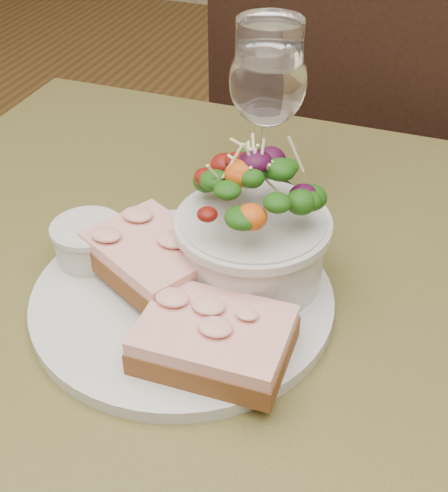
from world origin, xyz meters
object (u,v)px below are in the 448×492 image
(sandwich_back, at_px, (153,257))
(ramekin, at_px, (88,240))
(salad_bowl, at_px, (253,221))
(sandwich_front, at_px, (214,339))
(cafe_table, at_px, (218,404))
(chair_far, at_px, (353,275))
(wine_glass, at_px, (268,87))
(dinner_plate, at_px, (183,299))

(sandwich_back, bearing_deg, ramekin, -156.85)
(ramekin, height_order, salad_bowl, salad_bowl)
(sandwich_front, bearing_deg, cafe_table, 107.00)
(sandwich_front, height_order, sandwich_back, sandwich_back)
(chair_far, distance_m, salad_bowl, 0.81)
(chair_far, relative_size, sandwich_front, 7.80)
(ramekin, xyz_separation_m, salad_bowl, (0.15, 0.03, 0.04))
(chair_far, bearing_deg, salad_bowl, 99.39)
(ramekin, bearing_deg, sandwich_front, -26.56)
(salad_bowl, bearing_deg, sandwich_front, -88.12)
(sandwich_back, xyz_separation_m, salad_bowl, (0.08, 0.03, 0.04))
(sandwich_back, xyz_separation_m, wine_glass, (0.04, 0.18, 0.09))
(cafe_table, xyz_separation_m, sandwich_back, (-0.07, 0.02, 0.14))
(cafe_table, relative_size, dinner_plate, 3.08)
(chair_far, xyz_separation_m, salad_bowl, (-0.02, -0.62, 0.53))
(dinner_plate, relative_size, ramekin, 4.30)
(cafe_table, xyz_separation_m, ramekin, (-0.14, 0.03, 0.13))
(dinner_plate, height_order, sandwich_front, sandwich_front)
(sandwich_front, relative_size, ramekin, 1.91)
(chair_far, bearing_deg, sandwich_front, 99.91)
(dinner_plate, height_order, sandwich_back, sandwich_back)
(cafe_table, relative_size, ramekin, 13.24)
(cafe_table, bearing_deg, chair_far, 87.46)
(chair_far, height_order, sandwich_front, chair_far)
(sandwich_front, xyz_separation_m, wine_glass, (-0.04, 0.25, 0.10))
(dinner_plate, distance_m, sandwich_front, 0.08)
(sandwich_back, bearing_deg, dinner_plate, 8.13)
(sandwich_back, height_order, salad_bowl, salad_bowl)
(sandwich_back, height_order, wine_glass, wine_glass)
(salad_bowl, bearing_deg, chair_far, 88.24)
(chair_far, bearing_deg, ramekin, 86.74)
(cafe_table, bearing_deg, sandwich_front, -71.99)
(salad_bowl, bearing_deg, ramekin, -169.84)
(cafe_table, distance_m, salad_bowl, 0.18)
(dinner_plate, relative_size, sandwich_front, 2.25)
(dinner_plate, relative_size, salad_bowl, 2.05)
(cafe_table, height_order, chair_far, chair_far)
(wine_glass, bearing_deg, dinner_plate, -93.80)
(sandwich_front, bearing_deg, wine_glass, 97.76)
(ramekin, bearing_deg, sandwich_back, -5.12)
(wine_glass, bearing_deg, sandwich_back, -103.64)
(dinner_plate, relative_size, wine_glass, 1.49)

